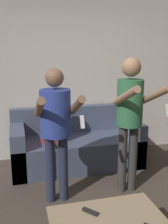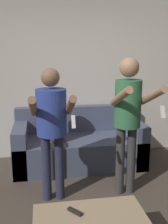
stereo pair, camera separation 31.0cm
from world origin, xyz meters
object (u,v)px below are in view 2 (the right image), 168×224
object	(u,v)px
couch	(79,146)
remote_far	(75,212)
person_standing_left	(52,120)
person_standing_right	(128,112)
person_seated	(55,129)
coffee_table	(91,223)

from	to	relation	value
couch	remote_far	xyz separation A→B (m)	(-0.31, -1.93, 0.14)
person_standing_left	person_standing_right	distance (m)	0.91
person_standing_right	person_seated	xyz separation A→B (m)	(-0.84, 0.79, -0.41)
person_standing_left	person_standing_right	bearing A→B (deg)	-0.36
person_standing_right	coffee_table	xyz separation A→B (m)	(-0.65, -1.04, -0.68)
couch	person_seated	size ratio (longest dim) A/B	1.68
person_standing_left	remote_far	xyz separation A→B (m)	(0.14, -0.95, -0.56)
couch	coffee_table	xyz separation A→B (m)	(-0.19, -2.03, 0.09)
person_standing_left	person_standing_right	world-z (taller)	person_standing_right
couch	coffee_table	bearing A→B (deg)	-95.46
coffee_table	remote_far	xyz separation A→B (m)	(-0.12, 0.10, 0.05)
person_standing_right	remote_far	bearing A→B (deg)	-129.16
person_standing_left	coffee_table	world-z (taller)	person_standing_left
remote_far	person_standing_left	bearing A→B (deg)	98.44
coffee_table	person_seated	bearing A→B (deg)	95.95
couch	person_seated	distance (m)	0.56
person_standing_left	person_seated	world-z (taller)	person_standing_left
person_seated	remote_far	world-z (taller)	person_seated
couch	person_standing_left	world-z (taller)	person_standing_left
person_standing_left	remote_far	size ratio (longest dim) A/B	11.62
person_seated	coffee_table	distance (m)	1.86
person_seated	coffee_table	bearing A→B (deg)	-84.05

